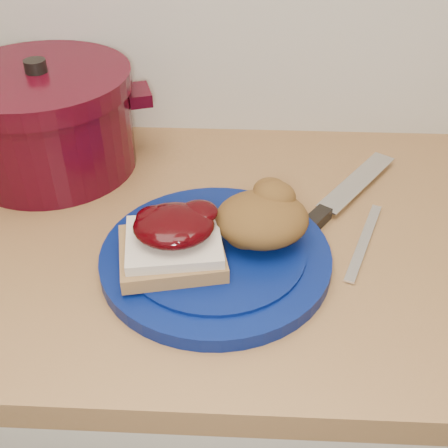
{
  "coord_description": "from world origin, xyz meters",
  "views": [
    {
      "loc": [
        0.08,
        0.87,
        1.39
      ],
      "look_at": [
        0.06,
        1.45,
        0.95
      ],
      "focal_mm": 45.0,
      "sensor_mm": 36.0,
      "label": 1
    }
  ],
  "objects_px": {
    "chef_knife": "(320,216)",
    "butter_knife": "(364,241)",
    "dutch_oven": "(47,120)",
    "pepper_grinder": "(17,127)",
    "plate": "(216,257)"
  },
  "relations": [
    {
      "from": "chef_knife",
      "to": "butter_knife",
      "type": "relative_size",
      "value": 1.55
    },
    {
      "from": "chef_knife",
      "to": "pepper_grinder",
      "type": "bearing_deg",
      "value": 108.3
    },
    {
      "from": "pepper_grinder",
      "to": "chef_knife",
      "type": "bearing_deg",
      "value": -17.01
    },
    {
      "from": "plate",
      "to": "dutch_oven",
      "type": "bearing_deg",
      "value": 140.06
    },
    {
      "from": "dutch_oven",
      "to": "pepper_grinder",
      "type": "bearing_deg",
      "value": 169.96
    },
    {
      "from": "chef_knife",
      "to": "butter_knife",
      "type": "distance_m",
      "value": 0.07
    },
    {
      "from": "dutch_oven",
      "to": "butter_knife",
      "type": "bearing_deg",
      "value": -20.85
    },
    {
      "from": "dutch_oven",
      "to": "pepper_grinder",
      "type": "height_order",
      "value": "dutch_oven"
    },
    {
      "from": "pepper_grinder",
      "to": "dutch_oven",
      "type": "bearing_deg",
      "value": -10.04
    },
    {
      "from": "chef_knife",
      "to": "dutch_oven",
      "type": "distance_m",
      "value": 0.45
    },
    {
      "from": "butter_knife",
      "to": "pepper_grinder",
      "type": "xyz_separation_m",
      "value": [
        -0.54,
        0.19,
        0.06
      ]
    },
    {
      "from": "butter_knife",
      "to": "pepper_grinder",
      "type": "bearing_deg",
      "value": 90.96
    },
    {
      "from": "chef_knife",
      "to": "butter_knife",
      "type": "height_order",
      "value": "chef_knife"
    },
    {
      "from": "dutch_oven",
      "to": "pepper_grinder",
      "type": "xyz_separation_m",
      "value": [
        -0.06,
        0.01,
        -0.02
      ]
    },
    {
      "from": "plate",
      "to": "pepper_grinder",
      "type": "relative_size",
      "value": 2.42
    }
  ]
}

